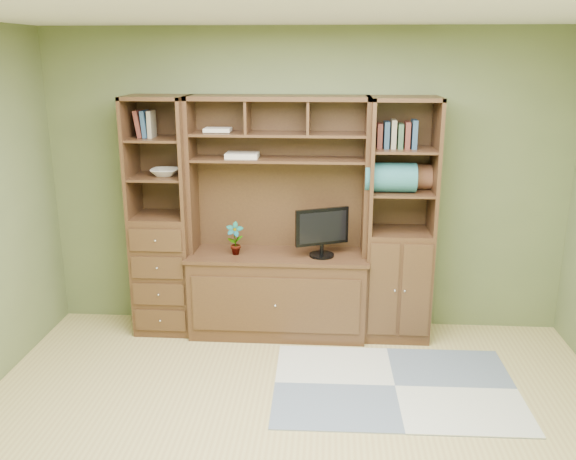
# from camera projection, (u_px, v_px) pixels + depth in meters

# --- Properties ---
(room) EXTENTS (4.60, 4.10, 2.64)m
(room) POSITION_uv_depth(u_px,v_px,m) (291.00, 256.00, 3.37)
(room) COLOR tan
(room) RESTS_ON ground
(center_hutch) EXTENTS (1.54, 0.53, 2.05)m
(center_hutch) POSITION_uv_depth(u_px,v_px,m) (277.00, 221.00, 5.12)
(center_hutch) COLOR #432917
(center_hutch) RESTS_ON ground
(left_tower) EXTENTS (0.50, 0.45, 2.05)m
(left_tower) POSITION_uv_depth(u_px,v_px,m) (162.00, 217.00, 5.22)
(left_tower) COLOR #432917
(left_tower) RESTS_ON ground
(right_tower) EXTENTS (0.55, 0.45, 2.05)m
(right_tower) POSITION_uv_depth(u_px,v_px,m) (400.00, 222.00, 5.09)
(right_tower) COLOR #432917
(right_tower) RESTS_ON ground
(rug) EXTENTS (1.80, 1.22, 0.01)m
(rug) POSITION_uv_depth(u_px,v_px,m) (395.00, 386.00, 4.51)
(rug) COLOR #A3A8A8
(rug) RESTS_ON ground
(monitor) EXTENTS (0.51, 0.38, 0.57)m
(monitor) POSITION_uv_depth(u_px,v_px,m) (322.00, 224.00, 5.07)
(monitor) COLOR black
(monitor) RESTS_ON center_hutch
(orchid) EXTENTS (0.15, 0.10, 0.28)m
(orchid) POSITION_uv_depth(u_px,v_px,m) (235.00, 239.00, 5.15)
(orchid) COLOR #AC533A
(orchid) RESTS_ON center_hutch
(magazines) EXTENTS (0.27, 0.20, 0.04)m
(magazines) POSITION_uv_depth(u_px,v_px,m) (242.00, 155.00, 5.08)
(magazines) COLOR beige
(magazines) RESTS_ON center_hutch
(bowl) EXTENTS (0.24, 0.24, 0.06)m
(bowl) POSITION_uv_depth(u_px,v_px,m) (165.00, 172.00, 5.11)
(bowl) COLOR silver
(bowl) RESTS_ON left_tower
(blanket_teal) EXTENTS (0.41, 0.24, 0.24)m
(blanket_teal) POSITION_uv_depth(u_px,v_px,m) (390.00, 177.00, 4.94)
(blanket_teal) COLOR #28676A
(blanket_teal) RESTS_ON right_tower
(blanket_red) EXTENTS (0.37, 0.20, 0.20)m
(blanket_red) POSITION_uv_depth(u_px,v_px,m) (416.00, 177.00, 5.06)
(blanket_red) COLOR brown
(blanket_red) RESTS_ON right_tower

